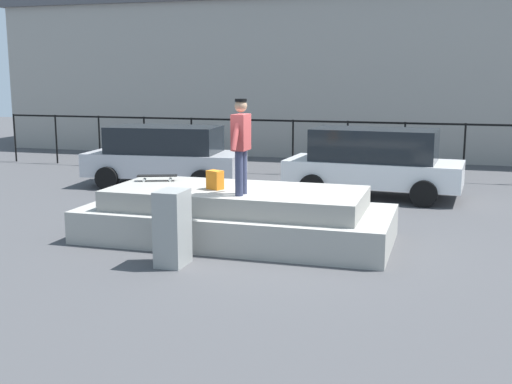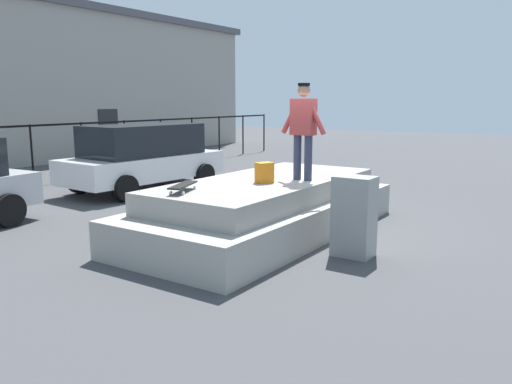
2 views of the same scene
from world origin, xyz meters
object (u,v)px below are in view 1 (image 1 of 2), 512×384
skateboard (157,176)px  backpack (215,180)px  skateboarder (241,140)px  car_white_hatchback_mid (374,161)px  car_silver_hatchback_near (165,154)px  utility_box (172,228)px

skateboard → backpack: bearing=-21.3°
skateboarder → backpack: size_ratio=4.81×
skateboard → car_white_hatchback_mid: bearing=51.7°
skateboard → backpack: 1.56m
backpack → car_silver_hatchback_near: size_ratio=0.08×
skateboard → car_silver_hatchback_near: bearing=113.0°
skateboard → utility_box: 2.68m
skateboard → car_silver_hatchback_near: car_silver_hatchback_near is taller
car_silver_hatchback_near → backpack: bearing=-56.8°
utility_box → skateboard: bearing=120.6°
backpack → car_white_hatchback_mid: size_ratio=0.08×
skateboarder → car_white_hatchback_mid: skateboarder is taller
skateboard → car_white_hatchback_mid: 6.09m
skateboarder → utility_box: bearing=-119.6°
skateboard → utility_box: (1.34, -2.28, -0.46)m
backpack → car_white_hatchback_mid: (2.32, 5.35, -0.23)m
car_silver_hatchback_near → car_white_hatchback_mid: (5.77, 0.07, 0.03)m
backpack → skateboarder: bearing=-7.5°
skateboarder → utility_box: skateboarder is taller
backpack → car_white_hatchback_mid: bearing=90.6°
skateboard → skateboarder: bearing=-24.7°
skateboard → utility_box: size_ratio=0.65×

